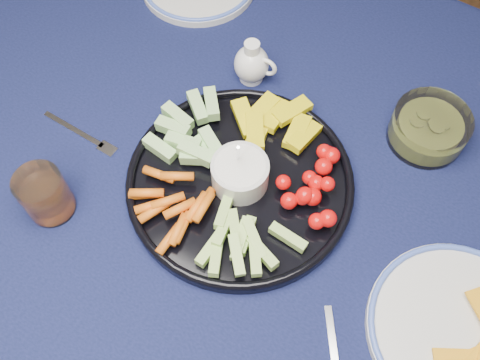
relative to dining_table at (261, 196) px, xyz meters
The scene contains 7 objects.
dining_table is the anchor object (origin of this frame).
crudite_platter 0.12m from the dining_table, 113.10° to the right, with size 0.35×0.35×0.11m.
creamer_pitcher 0.23m from the dining_table, 127.54° to the left, with size 0.08×0.06×0.08m.
pickle_bowl 0.30m from the dining_table, 45.54° to the left, with size 0.12×0.12×0.06m.
cheese_plate 0.38m from the dining_table, 12.30° to the right, with size 0.25×0.25×0.03m.
juice_tumbler 0.35m from the dining_table, 135.98° to the right, with size 0.07×0.07×0.08m.
fork_left 0.31m from the dining_table, 159.83° to the right, with size 0.15×0.02×0.00m.
Camera 1 is at (0.20, -0.38, 1.48)m, focal length 40.00 mm.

